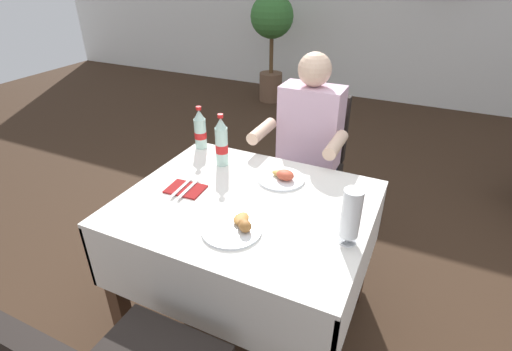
% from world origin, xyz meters
% --- Properties ---
extents(ground_plane, '(11.00, 11.00, 0.00)m').
position_xyz_m(ground_plane, '(0.00, 0.00, 0.00)').
color(ground_plane, '#382619').
extents(main_dining_table, '(1.10, 0.91, 0.75)m').
position_xyz_m(main_dining_table, '(-0.06, 0.01, 0.58)').
color(main_dining_table, white).
rests_on(main_dining_table, ground).
extents(chair_far_diner_seat, '(0.44, 0.50, 0.97)m').
position_xyz_m(chair_far_diner_seat, '(-0.06, 0.85, 0.55)').
color(chair_far_diner_seat, black).
rests_on(chair_far_diner_seat, ground).
extents(seated_diner_far, '(0.50, 0.46, 1.26)m').
position_xyz_m(seated_diner_far, '(-0.03, 0.75, 0.71)').
color(seated_diner_far, '#282D42').
rests_on(seated_diner_far, ground).
extents(plate_near_camera, '(0.24, 0.24, 0.06)m').
position_xyz_m(plate_near_camera, '(0.00, -0.20, 0.77)').
color(plate_near_camera, white).
rests_on(plate_near_camera, main_dining_table).
extents(plate_far_diner, '(0.23, 0.23, 0.06)m').
position_xyz_m(plate_far_diner, '(0.02, 0.25, 0.77)').
color(plate_far_diner, white).
rests_on(plate_far_diner, main_dining_table).
extents(beer_glass_left, '(0.07, 0.07, 0.23)m').
position_xyz_m(beer_glass_left, '(0.42, -0.08, 0.87)').
color(beer_glass_left, white).
rests_on(beer_glass_left, main_dining_table).
extents(cola_bottle_primary, '(0.07, 0.07, 0.28)m').
position_xyz_m(cola_bottle_primary, '(-0.33, 0.27, 0.88)').
color(cola_bottle_primary, silver).
rests_on(cola_bottle_primary, main_dining_table).
extents(cola_bottle_secondary, '(0.07, 0.07, 0.24)m').
position_xyz_m(cola_bottle_secondary, '(-0.54, 0.40, 0.86)').
color(cola_bottle_secondary, silver).
rests_on(cola_bottle_secondary, main_dining_table).
extents(napkin_cutlery_set, '(0.18, 0.19, 0.01)m').
position_xyz_m(napkin_cutlery_set, '(-0.36, -0.03, 0.76)').
color(napkin_cutlery_set, maroon).
rests_on(napkin_cutlery_set, main_dining_table).
extents(potted_plant_corner, '(0.53, 0.53, 1.34)m').
position_xyz_m(potted_plant_corner, '(-1.42, 3.43, 0.91)').
color(potted_plant_corner, brown).
rests_on(potted_plant_corner, ground).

